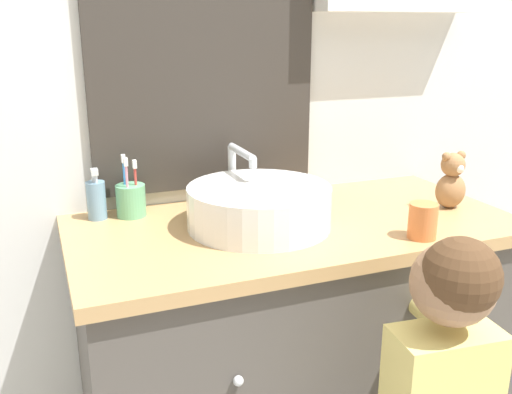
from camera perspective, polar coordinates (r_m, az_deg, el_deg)
name	(u,v)px	position (r m, az deg, el deg)	size (l,w,h in m)	color
wall_back	(261,54)	(1.75, 0.48, 14.14)	(3.20, 0.18, 2.50)	silver
vanity_counter	(293,362)	(1.73, 3.69, -16.17)	(1.19, 0.59, 0.87)	#4C4742
sink_basin	(259,206)	(1.49, 0.28, -0.86)	(0.38, 0.42, 0.18)	white
toothbrush_holder	(131,199)	(1.61, -12.41, -0.24)	(0.08, 0.08, 0.17)	#66B27F
soap_dispenser	(96,199)	(1.60, -15.67, -0.22)	(0.05, 0.05, 0.14)	#6B93B2
teddy_bear	(451,181)	(1.73, 18.95, 1.49)	(0.09, 0.08, 0.17)	#9E7047
drinking_cup	(423,221)	(1.47, 16.34, -2.31)	(0.07, 0.07, 0.09)	orange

